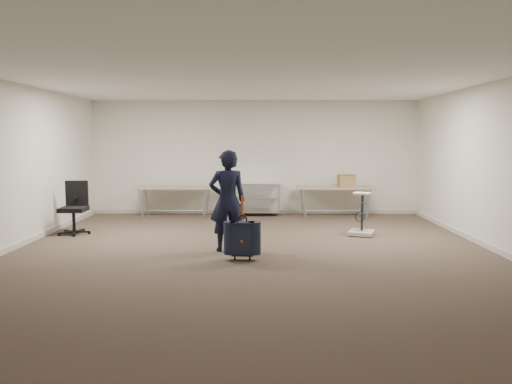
{
  "coord_description": "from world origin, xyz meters",
  "views": [
    {
      "loc": [
        0.16,
        -7.83,
        1.84
      ],
      "look_at": [
        0.07,
        0.3,
        0.99
      ],
      "focal_mm": 35.0,
      "sensor_mm": 36.0,
      "label": 1
    }
  ],
  "objects": [
    {
      "name": "ground",
      "position": [
        0.0,
        0.0,
        0.0
      ],
      "size": [
        9.0,
        9.0,
        0.0
      ],
      "primitive_type": "plane",
      "color": "#403126",
      "rests_on": "ground"
    },
    {
      "name": "room_shell",
      "position": [
        0.0,
        1.38,
        0.05
      ],
      "size": [
        8.0,
        9.0,
        9.0
      ],
      "color": "silver",
      "rests_on": "ground"
    },
    {
      "name": "folding_table_left",
      "position": [
        -1.9,
        3.95,
        0.68
      ],
      "size": [
        1.8,
        0.75,
        0.73
      ],
      "color": "#8D7156",
      "rests_on": "ground"
    },
    {
      "name": "folding_table_right",
      "position": [
        1.9,
        3.95,
        0.68
      ],
      "size": [
        1.8,
        0.75,
        0.73
      ],
      "color": "#8D7156",
      "rests_on": "ground"
    },
    {
      "name": "wire_shelf",
      "position": [
        0.0,
        4.2,
        0.44
      ],
      "size": [
        1.22,
        0.47,
        0.8
      ],
      "color": "silver",
      "rests_on": "ground"
    },
    {
      "name": "person",
      "position": [
        -0.4,
        0.31,
        0.84
      ],
      "size": [
        0.68,
        0.51,
        1.68
      ],
      "primitive_type": "imported",
      "rotation": [
        0.0,
        0.0,
        3.34
      ],
      "color": "black",
      "rests_on": "ground"
    },
    {
      "name": "suitcase",
      "position": [
        -0.13,
        -0.33,
        0.34
      ],
      "size": [
        0.37,
        0.22,
        1.0
      ],
      "color": "black",
      "rests_on": "ground"
    },
    {
      "name": "office_chair",
      "position": [
        -3.5,
        1.79,
        0.31
      ],
      "size": [
        0.63,
        0.63,
        1.03
      ],
      "color": "black",
      "rests_on": "ground"
    },
    {
      "name": "equipment_cart",
      "position": [
        2.09,
        1.67,
        0.22
      ],
      "size": [
        0.58,
        0.58,
        0.83
      ],
      "color": "beige",
      "rests_on": "ground"
    },
    {
      "name": "cardboard_box",
      "position": [
        2.18,
        4.0,
        0.87
      ],
      "size": [
        0.4,
        0.32,
        0.29
      ],
      "primitive_type": "cube",
      "rotation": [
        0.0,
        0.0,
        0.09
      ],
      "color": "#A06D4A",
      "rests_on": "folding_table_right"
    }
  ]
}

